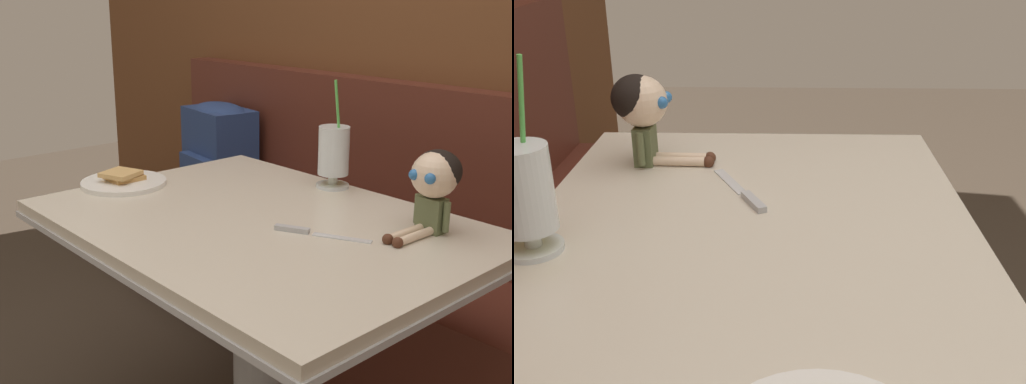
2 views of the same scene
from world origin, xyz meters
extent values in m
cube|color=brown|center=(0.00, 1.05, 1.20)|extent=(4.40, 0.08, 2.40)
cube|color=#512319|center=(0.00, 0.77, 0.23)|extent=(2.60, 0.48, 0.45)
cube|color=#512319|center=(0.00, 0.96, 0.73)|extent=(2.60, 0.10, 0.55)
cube|color=beige|center=(0.00, 0.18, 0.72)|extent=(1.10, 0.80, 0.03)
cube|color=#B7BABF|center=(0.00, 0.18, 0.70)|extent=(1.11, 0.81, 0.02)
cylinder|color=#A5A8AD|center=(0.00, 0.18, 0.37)|extent=(0.14, 0.14, 0.65)
cylinder|color=white|center=(-0.49, 0.08, 0.75)|extent=(0.25, 0.25, 0.01)
cube|color=tan|center=(-0.50, 0.09, 0.76)|extent=(0.10, 0.10, 0.01)
cube|color=tan|center=(-0.49, 0.07, 0.78)|extent=(0.12, 0.12, 0.01)
cylinder|color=silver|center=(-0.07, 0.53, 0.74)|extent=(0.10, 0.10, 0.01)
cylinder|color=silver|center=(-0.07, 0.53, 0.77)|extent=(0.03, 0.03, 0.03)
cylinder|color=silver|center=(-0.07, 0.53, 0.85)|extent=(0.09, 0.09, 0.14)
cylinder|color=#E0DB6B|center=(-0.07, 0.53, 0.84)|extent=(0.08, 0.08, 0.12)
cylinder|color=#51B74C|center=(-0.05, 0.52, 0.95)|extent=(0.01, 0.04, 0.22)
cube|color=silver|center=(0.23, 0.23, 0.74)|extent=(0.13, 0.08, 0.00)
cube|color=#B2B5BA|center=(0.12, 0.18, 0.75)|extent=(0.08, 0.05, 0.01)
cube|color=#5B6642|center=(0.34, 0.43, 0.78)|extent=(0.07, 0.04, 0.08)
sphere|color=beige|center=(0.34, 0.43, 0.88)|extent=(0.11, 0.11, 0.11)
ellipsoid|color=black|center=(0.34, 0.44, 0.89)|extent=(0.12, 0.11, 0.10)
sphere|color=#2D6BB2|center=(0.31, 0.38, 0.88)|extent=(0.03, 0.03, 0.03)
sphere|color=#2D6BB2|center=(0.36, 0.38, 0.88)|extent=(0.03, 0.03, 0.03)
cylinder|color=beige|center=(0.32, 0.35, 0.75)|extent=(0.02, 0.12, 0.02)
cylinder|color=beige|center=(0.35, 0.35, 0.75)|extent=(0.02, 0.12, 0.02)
sphere|color=#4C2819|center=(0.32, 0.29, 0.75)|extent=(0.03, 0.03, 0.03)
sphere|color=#4C2819|center=(0.35, 0.29, 0.75)|extent=(0.03, 0.03, 0.03)
cylinder|color=#5B6642|center=(0.30, 0.43, 0.79)|extent=(0.02, 0.02, 0.07)
cylinder|color=#5B6642|center=(0.38, 0.43, 0.79)|extent=(0.02, 0.02, 0.07)
cube|color=navy|center=(-0.94, 0.79, 0.64)|extent=(0.32, 0.24, 0.38)
cube|color=navy|center=(-0.94, 0.67, 0.56)|extent=(0.21, 0.08, 0.17)
ellipsoid|color=navy|center=(-0.94, 0.79, 0.82)|extent=(0.31, 0.23, 0.07)
camera|label=1|loc=(1.16, -0.85, 1.28)|focal=45.75mm
camera|label=2|loc=(-0.95, 0.12, 1.23)|focal=43.75mm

